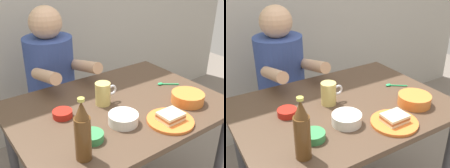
% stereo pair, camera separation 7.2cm
% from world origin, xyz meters
% --- Properties ---
extents(dining_table, '(1.10, 0.80, 0.74)m').
position_xyz_m(dining_table, '(0.00, 0.00, 0.65)').
color(dining_table, '#4C3828').
rests_on(dining_table, ground).
extents(stool, '(0.34, 0.34, 0.45)m').
position_xyz_m(stool, '(-0.10, 0.63, 0.35)').
color(stool, '#4C4C51').
rests_on(stool, ground).
extents(person_seated, '(0.33, 0.56, 0.72)m').
position_xyz_m(person_seated, '(-0.10, 0.62, 0.77)').
color(person_seated, '#33478C').
rests_on(person_seated, stool).
extents(plate_orange, '(0.22, 0.22, 0.01)m').
position_xyz_m(plate_orange, '(0.11, -0.27, 0.75)').
color(plate_orange, orange).
rests_on(plate_orange, dining_table).
extents(sandwich, '(0.11, 0.09, 0.04)m').
position_xyz_m(sandwich, '(0.11, -0.27, 0.77)').
color(sandwich, beige).
rests_on(sandwich, plate_orange).
extents(beer_mug, '(0.13, 0.08, 0.12)m').
position_xyz_m(beer_mug, '(-0.05, 0.05, 0.80)').
color(beer_mug, '#D1BC66').
rests_on(beer_mug, dining_table).
extents(beer_bottle, '(0.06, 0.06, 0.26)m').
position_xyz_m(beer_bottle, '(-0.35, -0.26, 0.86)').
color(beer_bottle, '#593819').
rests_on(beer_bottle, dining_table).
extents(soup_bowl_orange, '(0.17, 0.17, 0.05)m').
position_xyz_m(soup_bowl_orange, '(0.32, -0.19, 0.77)').
color(soup_bowl_orange, orange).
rests_on(soup_bowl_orange, dining_table).
extents(dip_bowl_green, '(0.10, 0.10, 0.03)m').
position_xyz_m(dip_bowl_green, '(-0.27, -0.18, 0.76)').
color(dip_bowl_green, '#388C4C').
rests_on(dip_bowl_green, dining_table).
extents(rice_bowl_white, '(0.14, 0.14, 0.05)m').
position_xyz_m(rice_bowl_white, '(-0.08, -0.16, 0.77)').
color(rice_bowl_white, silver).
rests_on(rice_bowl_white, dining_table).
extents(sambal_bowl_red, '(0.10, 0.10, 0.03)m').
position_xyz_m(sambal_bowl_red, '(-0.29, 0.06, 0.76)').
color(sambal_bowl_red, '#B21E14').
rests_on(sambal_bowl_red, dining_table).
extents(spoon, '(0.11, 0.08, 0.01)m').
position_xyz_m(spoon, '(0.37, 0.03, 0.75)').
color(spoon, '#26A559').
rests_on(spoon, dining_table).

